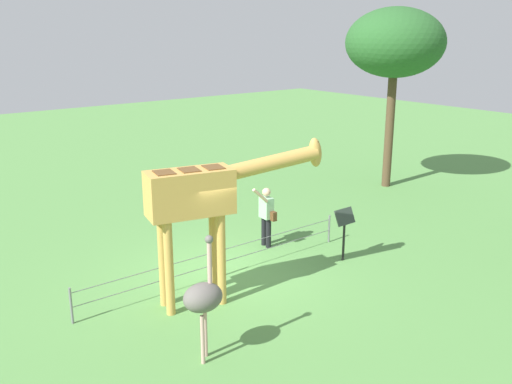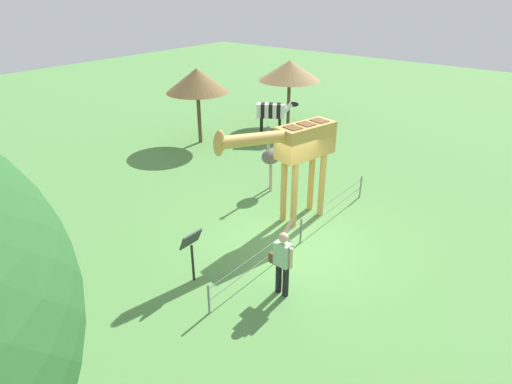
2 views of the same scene
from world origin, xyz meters
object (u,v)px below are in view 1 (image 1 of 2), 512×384
(visitor, at_px, (266,213))
(ostrich, at_px, (203,298))
(tree_northeast, at_px, (395,44))
(info_sign, at_px, (344,224))
(giraffe, at_px, (206,198))

(visitor, height_order, ostrich, ostrich)
(visitor, bearing_deg, tree_northeast, 14.79)
(tree_northeast, bearing_deg, info_sign, -148.85)
(tree_northeast, bearing_deg, ostrich, -154.83)
(ostrich, bearing_deg, giraffe, 54.72)
(info_sign, bearing_deg, ostrich, -163.08)
(visitor, relative_size, info_sign, 1.28)
(visitor, height_order, info_sign, visitor)
(visitor, relative_size, ostrich, 0.75)
(tree_northeast, bearing_deg, visitor, -165.21)
(giraffe, height_order, visitor, giraffe)
(giraffe, bearing_deg, info_sign, -3.81)
(tree_northeast, bearing_deg, giraffe, -160.67)
(visitor, xyz_separation_m, tree_northeast, (7.15, 1.89, 4.08))
(visitor, height_order, tree_northeast, tree_northeast)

